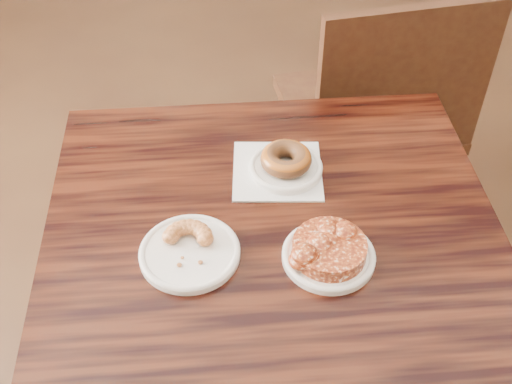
# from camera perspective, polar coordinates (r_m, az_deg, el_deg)

# --- Properties ---
(floor) EXTENTS (5.00, 5.00, 0.00)m
(floor) POSITION_cam_1_polar(r_m,az_deg,el_deg) (1.87, 8.97, -16.04)
(floor) COLOR black
(floor) RESTS_ON ground
(cafe_table) EXTENTS (0.95, 0.95, 0.75)m
(cafe_table) POSITION_cam_1_polar(r_m,az_deg,el_deg) (1.45, 1.39, -14.13)
(cafe_table) COLOR black
(cafe_table) RESTS_ON floor
(chair_far) EXTENTS (0.62, 0.62, 0.90)m
(chair_far) POSITION_cam_1_polar(r_m,az_deg,el_deg) (1.95, 9.68, 6.96)
(chair_far) COLOR black
(chair_far) RESTS_ON floor
(napkin) EXTENTS (0.19, 0.19, 0.00)m
(napkin) POSITION_cam_1_polar(r_m,az_deg,el_deg) (1.27, 1.91, 1.90)
(napkin) COLOR white
(napkin) RESTS_ON cafe_table
(plate_donut) EXTENTS (0.15, 0.15, 0.01)m
(plate_donut) POSITION_cam_1_polar(r_m,az_deg,el_deg) (1.27, 2.65, 2.14)
(plate_donut) COLOR white
(plate_donut) RESTS_ON napkin
(plate_cruller) EXTENTS (0.18, 0.18, 0.01)m
(plate_cruller) POSITION_cam_1_polar(r_m,az_deg,el_deg) (1.12, -5.91, -5.42)
(plate_cruller) COLOR white
(plate_cruller) RESTS_ON cafe_table
(plate_fritter) EXTENTS (0.16, 0.16, 0.01)m
(plate_fritter) POSITION_cam_1_polar(r_m,az_deg,el_deg) (1.12, 6.46, -5.70)
(plate_fritter) COLOR white
(plate_fritter) RESTS_ON cafe_table
(glazed_donut) EXTENTS (0.10, 0.10, 0.04)m
(glazed_donut) POSITION_cam_1_polar(r_m,az_deg,el_deg) (1.25, 2.69, 2.96)
(glazed_donut) COLOR maroon
(glazed_donut) RESTS_ON plate_donut
(apple_fritter) EXTENTS (0.17, 0.17, 0.04)m
(apple_fritter) POSITION_cam_1_polar(r_m,az_deg,el_deg) (1.10, 6.57, -4.79)
(apple_fritter) COLOR #461307
(apple_fritter) RESTS_ON plate_fritter
(cruller_fragment) EXTENTS (0.10, 0.10, 0.03)m
(cruller_fragment) POSITION_cam_1_polar(r_m,az_deg,el_deg) (1.11, -5.99, -4.75)
(cruller_fragment) COLOR brown
(cruller_fragment) RESTS_ON plate_cruller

